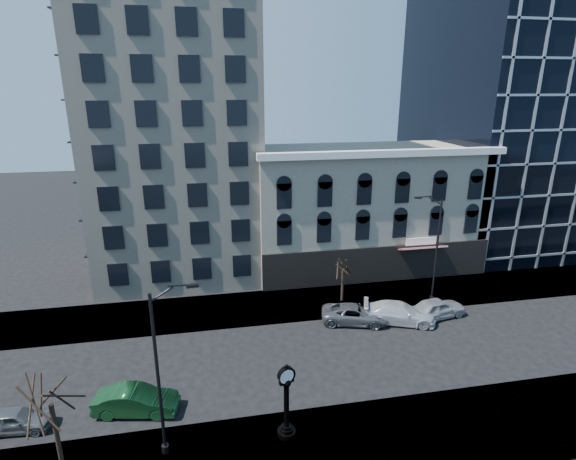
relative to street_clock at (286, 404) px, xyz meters
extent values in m
plane|color=black|center=(0.16, 6.75, -2.07)|extent=(160.00, 160.00, 0.00)
cube|color=gray|center=(0.16, 14.75, -2.01)|extent=(160.00, 6.00, 0.12)
cube|color=gray|center=(0.16, -1.25, -2.01)|extent=(160.00, 6.00, 0.12)
cube|color=beige|center=(-5.84, 25.75, 16.93)|extent=(15.00, 15.00, 38.00)
cube|color=gray|center=(12.16, 22.75, 3.93)|extent=(22.00, 10.00, 12.00)
cube|color=white|center=(12.16, 17.55, 10.13)|extent=(22.60, 0.80, 0.60)
cube|color=black|center=(12.16, 17.70, -0.27)|extent=(22.00, 0.30, 3.60)
cube|color=maroon|center=(16.16, 17.15, 1.33)|extent=(4.50, 1.18, 0.55)
cube|color=black|center=(32.16, 27.75, 11.93)|extent=(20.00, 20.00, 28.00)
cylinder|color=black|center=(0.00, 0.00, -1.81)|extent=(0.98, 0.98, 0.27)
cylinder|color=black|center=(0.00, 0.00, -1.59)|extent=(0.71, 0.71, 0.18)
cylinder|color=black|center=(0.00, 0.00, -1.43)|extent=(0.53, 0.53, 0.14)
cylinder|color=black|center=(0.00, 0.00, -0.08)|extent=(0.28, 0.28, 2.57)
sphere|color=black|center=(0.00, 0.00, 1.29)|extent=(0.50, 0.50, 0.50)
cube|color=black|center=(0.00, 0.00, 1.38)|extent=(0.82, 0.45, 0.22)
cylinder|color=black|center=(0.00, 0.00, 1.74)|extent=(0.96, 0.58, 0.92)
cylinder|color=white|center=(0.00, -0.15, 1.74)|extent=(0.74, 0.28, 0.78)
cylinder|color=white|center=(0.00, 0.15, 1.74)|extent=(0.74, 0.28, 0.78)
sphere|color=black|center=(0.00, 0.00, 2.27)|extent=(0.18, 0.18, 0.18)
cylinder|color=black|center=(-6.21, -0.01, 2.45)|extent=(0.16, 0.16, 8.78)
cylinder|color=black|center=(-6.21, -0.01, -1.74)|extent=(0.37, 0.37, 0.41)
cube|color=black|center=(-4.28, 0.14, 6.99)|extent=(0.58, 0.27, 0.14)
cylinder|color=black|center=(15.17, 12.98, 2.52)|extent=(0.17, 0.17, 8.93)
cylinder|color=black|center=(15.17, 12.98, -1.74)|extent=(0.37, 0.37, 0.42)
cube|color=black|center=(13.25, 13.44, 7.14)|extent=(0.61, 0.36, 0.15)
cylinder|color=#302318|center=(-10.84, -0.57, 0.07)|extent=(0.22, 0.22, 4.03)
cylinder|color=#302318|center=(7.61, 14.50, -0.51)|extent=(0.23, 0.23, 2.88)
imported|color=#595B60|center=(-14.21, 3.24, -1.42)|extent=(3.89, 1.82, 1.29)
imported|color=#143F1E|center=(-8.00, 3.43, -1.30)|extent=(4.88, 2.45, 1.54)
imported|color=#595B60|center=(7.51, 10.87, -1.35)|extent=(5.63, 3.71, 1.44)
imported|color=silver|center=(10.94, 10.24, -1.26)|extent=(6.00, 4.00, 1.61)
imported|color=#A5A8AD|center=(14.28, 10.44, -1.27)|extent=(4.97, 2.75, 1.60)
camera|label=1|loc=(-3.58, -19.01, 15.62)|focal=28.00mm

